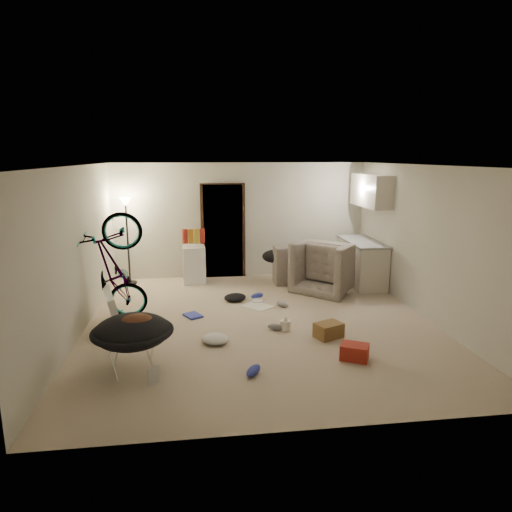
{
  "coord_description": "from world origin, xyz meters",
  "views": [
    {
      "loc": [
        -0.98,
        -6.91,
        2.65
      ],
      "look_at": [
        0.01,
        0.6,
        0.97
      ],
      "focal_mm": 32.0,
      "sensor_mm": 36.0,
      "label": 1
    }
  ],
  "objects": [
    {
      "name": "wall_back",
      "position": [
        0.0,
        3.01,
        1.25
      ],
      "size": [
        5.5,
        0.02,
        2.5
      ],
      "primitive_type": "cube",
      "color": "beige",
      "rests_on": "floor"
    },
    {
      "name": "shoe_2",
      "position": [
        -0.33,
        -1.78,
        0.06
      ],
      "size": [
        0.27,
        0.32,
        0.11
      ],
      "primitive_type": "ellipsoid",
      "rotation": [
        0.0,
        0.0,
        0.98
      ],
      "color": "#2F3BAB",
      "rests_on": "floor"
    },
    {
      "name": "snack_box_0",
      "position": [
        -1.22,
        2.55,
        1.0
      ],
      "size": [
        0.12,
        0.1,
        0.3
      ],
      "primitive_type": "cube",
      "rotation": [
        0.0,
        0.0,
        0.3
      ],
      "color": "maroon",
      "rests_on": "mini_fridge"
    },
    {
      "name": "floor_lamp",
      "position": [
        -2.4,
        2.65,
        1.31
      ],
      "size": [
        0.28,
        0.28,
        1.81
      ],
      "color": "black",
      "rests_on": "floor"
    },
    {
      "name": "snack_box_3",
      "position": [
        -0.86,
        2.55,
        1.0
      ],
      "size": [
        0.11,
        0.08,
        0.3
      ],
      "primitive_type": "cube",
      "rotation": [
        0.0,
        0.0,
        -0.13
      ],
      "color": "maroon",
      "rests_on": "mini_fridge"
    },
    {
      "name": "sofa_drape",
      "position": [
        0.67,
        2.45,
        0.54
      ],
      "size": [
        0.62,
        0.53,
        0.28
      ],
      "primitive_type": "ellipsoid",
      "rotation": [
        0.0,
        0.0,
        -0.14
      ],
      "color": "black",
      "rests_on": "sofa"
    },
    {
      "name": "counter_top",
      "position": [
        2.43,
        2.0,
        0.9
      ],
      "size": [
        0.64,
        1.54,
        0.04
      ],
      "primitive_type": "cube",
      "color": "gray",
      "rests_on": "kitchen_counter"
    },
    {
      "name": "door_trim",
      "position": [
        -0.4,
        2.94,
        1.02
      ],
      "size": [
        0.97,
        0.04,
        2.1
      ],
      "primitive_type": "cube",
      "color": "#311E11",
      "rests_on": "floor"
    },
    {
      "name": "shoe_1",
      "position": [
        0.51,
        0.72,
        0.05
      ],
      "size": [
        0.25,
        0.3,
        0.1
      ],
      "primitive_type": "ellipsoid",
      "rotation": [
        0.0,
        0.0,
        -0.97
      ],
      "color": "slate",
      "rests_on": "floor"
    },
    {
      "name": "floor",
      "position": [
        0.0,
        0.0,
        -0.01
      ],
      "size": [
        5.5,
        6.0,
        0.02
      ],
      "primitive_type": "cube",
      "color": "#BFAB92",
      "rests_on": "ground"
    },
    {
      "name": "ceiling",
      "position": [
        0.0,
        0.0,
        2.51
      ],
      "size": [
        5.5,
        6.0,
        0.02
      ],
      "primitive_type": "cube",
      "color": "white",
      "rests_on": "wall_back"
    },
    {
      "name": "saucer_chair",
      "position": [
        -1.8,
        -1.46,
        0.43
      ],
      "size": [
        1.01,
        1.01,
        0.72
      ],
      "color": "silver",
      "rests_on": "floor"
    },
    {
      "name": "book_white",
      "position": [
        0.12,
        1.12,
        0.01
      ],
      "size": [
        0.25,
        0.29,
        0.02
      ],
      "primitive_type": "cube",
      "rotation": [
        0.0,
        0.0,
        -0.25
      ],
      "color": "silver",
      "rests_on": "floor"
    },
    {
      "name": "doorway",
      "position": [
        -0.4,
        2.97,
        1.02
      ],
      "size": [
        0.85,
        0.1,
        2.04
      ],
      "primitive_type": "cube",
      "color": "black",
      "rests_on": "floor"
    },
    {
      "name": "hoodie",
      "position": [
        -1.75,
        -1.49,
        0.63
      ],
      "size": [
        0.61,
        0.57,
        0.22
      ],
      "primitive_type": "ellipsoid",
      "rotation": [
        0.0,
        0.0,
        0.45
      ],
      "color": "#4E2A1A",
      "rests_on": "saucer_chair"
    },
    {
      "name": "juicer",
      "position": [
        0.34,
        -0.4,
        0.09
      ],
      "size": [
        0.16,
        0.16,
        0.23
      ],
      "color": "silver",
      "rests_on": "floor"
    },
    {
      "name": "book_asset",
      "position": [
        -1.59,
        -1.92,
        0.01
      ],
      "size": [
        0.27,
        0.27,
        0.02
      ],
      "primitive_type": "imported",
      "rotation": [
        0.0,
        0.0,
        0.76
      ],
      "color": "maroon",
      "rests_on": "floor"
    },
    {
      "name": "bicycle",
      "position": [
        -2.3,
        0.42,
        0.48
      ],
      "size": [
        1.83,
        0.81,
        1.06
      ],
      "primitive_type": "imported",
      "rotation": [
        0.0,
        -0.17,
        1.58
      ],
      "color": "black",
      "rests_on": "floor"
    },
    {
      "name": "clothes_lump_c",
      "position": [
        -0.76,
        -0.73,
        0.06
      ],
      "size": [
        0.54,
        0.53,
        0.13
      ],
      "primitive_type": "ellipsoid",
      "rotation": [
        0.0,
        0.0,
        -0.66
      ],
      "color": "silver",
      "rests_on": "floor"
    },
    {
      "name": "wall_right",
      "position": [
        2.76,
        0.0,
        1.25
      ],
      "size": [
        0.02,
        6.0,
        2.5
      ],
      "primitive_type": "cube",
      "color": "beige",
      "rests_on": "floor"
    },
    {
      "name": "tv_box",
      "position": [
        -2.3,
        0.06,
        0.29
      ],
      "size": [
        0.45,
        0.92,
        0.6
      ],
      "primitive_type": "cube",
      "rotation": [
        0.0,
        -0.21,
        0.27
      ],
      "color": "silver",
      "rests_on": "floor"
    },
    {
      "name": "shoe_0",
      "position": [
        0.13,
        1.28,
        0.05
      ],
      "size": [
        0.29,
        0.23,
        0.1
      ],
      "primitive_type": "ellipsoid",
      "rotation": [
        0.0,
        0.0,
        0.5
      ],
      "color": "#2F3BAB",
      "rests_on": "floor"
    },
    {
      "name": "newspaper",
      "position": [
        0.07,
        0.82,
        0.0
      ],
      "size": [
        0.61,
        0.62,
        0.01
      ],
      "primitive_type": "cube",
      "rotation": [
        0.0,
        0.0,
        0.7
      ],
      "color": "silver",
      "rests_on": "floor"
    },
    {
      "name": "drink_case_b",
      "position": [
        1.05,
        -1.52,
        0.1
      ],
      "size": [
        0.44,
        0.4,
        0.21
      ],
      "primitive_type": "cube",
      "rotation": [
        0.0,
        0.0,
        -0.48
      ],
      "color": "maroon",
      "rests_on": "floor"
    },
    {
      "name": "clothes_lump_b",
      "position": [
        -0.3,
        1.19,
        0.06
      ],
      "size": [
        0.52,
        0.49,
        0.13
      ],
      "primitive_type": "ellipsoid",
      "rotation": [
        0.0,
        0.0,
        0.37
      ],
      "color": "black",
      "rests_on": "floor"
    },
    {
      "name": "kitchen_uppers",
      "position": [
        2.56,
        2.0,
        1.95
      ],
      "size": [
        0.38,
        1.4,
        0.65
      ],
      "primitive_type": "cube",
      "color": "beige",
      "rests_on": "wall_right"
    },
    {
      "name": "kitchen_counter",
      "position": [
        2.43,
        2.0,
        0.44
      ],
      "size": [
        0.6,
        1.5,
        0.88
      ],
      "primitive_type": "cube",
      "color": "beige",
      "rests_on": "floor"
    },
    {
      "name": "drink_case_a",
      "position": [
        0.92,
        -0.75,
        0.11
      ],
      "size": [
        0.47,
        0.41,
        0.22
      ],
      "primitive_type": "cube",
      "rotation": [
        0.0,
        0.0,
        0.42
      ],
      "color": "brown",
      "rests_on": "floor"
    },
    {
      "name": "book_blue",
      "position": [
        -1.08,
        0.43,
        0.02
      ],
      "size": [
        0.36,
        0.39,
        0.03
      ],
      "primitive_type": "cube",
      "rotation": [
        0.0,
        0.0,
        0.49
      ],
      "color": "#2F3BAB",
      "rests_on": "floor"
    },
    {
      "name": "armchair",
      "position": [
        1.67,
        1.7,
        0.37
      ],
      "size": [
        1.5,
        1.49,
        0.73
      ],
      "primitive_type": "imported",
      "rotation": [
        0.0,
        0.0,
        2.39
      ],
      "color": "#323833",
      "rests_on": "floor"
    },
    {
      "name": "wall_front",
      "position": [
        0.0,
        -3.01,
        1.25
      ],
      "size": [
        5.5,
        0.02,
        2.5
      ],
      "primitive_type": "cube",
      "color": "beige",
      "rests_on": "floor"
    },
    {
      "name": "sofa",
      "position": [
        1.62,
        2.45,
        0.3
      ],
      "size": [
        2.09,
        0.91,
        0.6
      ],
      "primitive_type": "imported",
      "rotation": [
        0.0,
        0.0,
        3.19
      ],
      "color": "#323833",
      "rests_on": "floor"
    },
    {
      "name": "wall_left",
      "position": [
        -2.76,
        0.0,
        1.25
      ],
      "size": [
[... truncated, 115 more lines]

